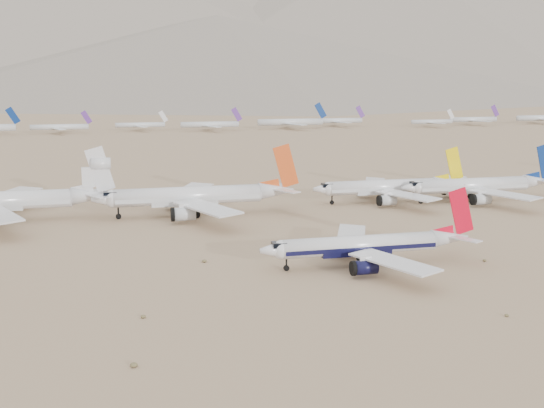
# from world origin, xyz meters

# --- Properties ---
(ground) EXTENTS (7000.00, 7000.00, 0.00)m
(ground) POSITION_xyz_m (0.00, 0.00, 0.00)
(ground) COLOR #7F654A
(ground) RESTS_ON ground
(main_airliner) EXTENTS (42.07, 41.09, 14.85)m
(main_airliner) POSITION_xyz_m (0.63, 4.63, 4.08)
(main_airliner) COLOR silver
(main_airliner) RESTS_ON ground
(row2_navy_widebody) EXTENTS (46.98, 45.94, 16.71)m
(row2_navy_widebody) POSITION_xyz_m (58.33, 62.06, 4.67)
(row2_navy_widebody) COLOR silver
(row2_navy_widebody) RESTS_ON ground
(row2_gold_tail) EXTENTS (44.62, 43.64, 15.89)m
(row2_gold_tail) POSITION_xyz_m (31.86, 67.03, 4.44)
(row2_gold_tail) COLOR silver
(row2_gold_tail) RESTS_ON ground
(row2_orange_tail) EXTENTS (52.18, 51.05, 18.61)m
(row2_orange_tail) POSITION_xyz_m (-25.57, 60.99, 5.22)
(row2_orange_tail) COLOR silver
(row2_orange_tail) RESTS_ON ground
(row2_white_trijet) EXTENTS (53.13, 51.92, 18.83)m
(row2_white_trijet) POSITION_xyz_m (-74.41, 65.01, 5.45)
(row2_white_trijet) COLOR silver
(row2_white_trijet) RESTS_ON ground
(distant_storage_row) EXTENTS (621.54, 57.63, 15.77)m
(distant_storage_row) POSITION_xyz_m (31.73, 340.18, 4.42)
(distant_storage_row) COLOR silver
(distant_storage_row) RESTS_ON ground
(mountain_range) EXTENTS (7354.00, 3024.00, 470.00)m
(mountain_range) POSITION_xyz_m (70.18, 1648.01, 190.32)
(mountain_range) COLOR slate
(mountain_range) RESTS_ON ground
(foothills) EXTENTS (4637.50, 1395.00, 155.00)m
(foothills) POSITION_xyz_m (526.68, 1100.00, 67.15)
(foothills) COLOR slate
(foothills) RESTS_ON ground
(desert_scrub) EXTENTS (261.14, 121.74, 0.63)m
(desert_scrub) POSITION_xyz_m (5.71, -31.87, 0.29)
(desert_scrub) COLOR brown
(desert_scrub) RESTS_ON ground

